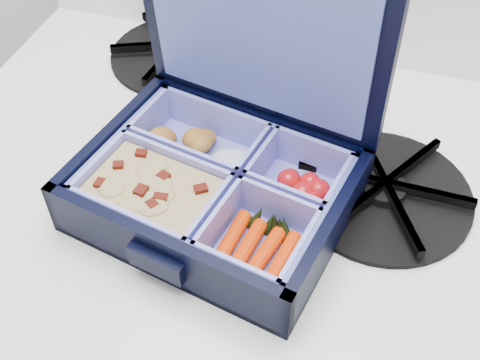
% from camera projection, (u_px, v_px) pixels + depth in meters
% --- Properties ---
extents(bento_box, '(0.25, 0.21, 0.05)m').
position_uv_depth(bento_box, '(215.00, 189.00, 0.51)').
color(bento_box, black).
rests_on(bento_box, stove).
extents(burner_grate, '(0.16, 0.16, 0.02)m').
position_uv_depth(burner_grate, '(384.00, 187.00, 0.54)').
color(burner_grate, black).
rests_on(burner_grate, stove).
extents(burner_grate_rear, '(0.20, 0.20, 0.02)m').
position_uv_depth(burner_grate_rear, '(178.00, 50.00, 0.68)').
color(burner_grate_rear, black).
rests_on(burner_grate_rear, stove).
extents(fork, '(0.13, 0.13, 0.01)m').
position_uv_depth(fork, '(296.00, 133.00, 0.60)').
color(fork, '#B9B9B9').
rests_on(fork, stove).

